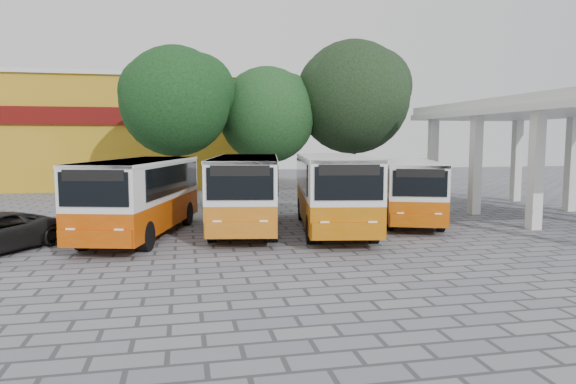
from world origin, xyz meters
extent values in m
plane|color=slate|center=(0.00, 0.00, 0.00)|extent=(90.00, 90.00, 0.00)
cube|color=silver|center=(7.85, 10.50, 2.50)|extent=(0.45, 0.45, 5.00)
cube|color=silver|center=(13.15, 10.50, 2.50)|extent=(0.45, 0.45, 5.00)
cube|color=silver|center=(10.50, 4.00, 5.20)|extent=(6.60, 15.60, 0.40)
cube|color=silver|center=(10.50, 4.00, 4.85)|extent=(6.80, 15.80, 0.30)
cube|color=#B08416|center=(-11.00, 26.00, 4.00)|extent=(20.00, 10.00, 8.00)
cube|color=#590C0A|center=(-11.00, 20.90, 5.20)|extent=(20.00, 0.20, 1.20)
cube|color=silver|center=(-11.00, 26.00, 8.15)|extent=(20.40, 10.40, 0.30)
cube|color=#B03D00|center=(-7.51, 3.42, 0.89)|extent=(4.32, 8.19, 1.03)
cube|color=silver|center=(-7.51, 3.42, 2.12)|extent=(4.32, 8.19, 1.44)
cube|color=silver|center=(-7.51, 3.42, 2.79)|extent=(4.36, 8.21, 0.12)
cube|color=black|center=(-8.71, 3.42, 2.14)|extent=(1.73, 6.27, 1.03)
cube|color=black|center=(-6.31, 3.42, 2.14)|extent=(1.73, 6.27, 1.03)
cube|color=black|center=(-7.51, -0.52, 2.14)|extent=(2.05, 0.60, 1.03)
cube|color=black|center=(-7.51, -0.52, 2.55)|extent=(1.82, 0.54, 0.33)
cylinder|color=black|center=(-8.57, 0.87, 0.49)|extent=(0.27, 0.98, 0.98)
cylinder|color=black|center=(-6.45, 0.87, 0.49)|extent=(0.27, 0.98, 0.98)
cylinder|color=black|center=(-8.57, 5.98, 0.49)|extent=(0.27, 0.98, 0.98)
cylinder|color=black|center=(-6.45, 5.98, 0.49)|extent=(0.27, 0.98, 0.98)
cube|color=#B56010|center=(-3.49, 4.12, 0.91)|extent=(3.71, 8.31, 1.05)
cube|color=silver|center=(-3.49, 4.12, 2.17)|extent=(3.71, 8.31, 1.47)
cube|color=silver|center=(-3.49, 4.12, 2.85)|extent=(3.76, 8.32, 0.12)
cube|color=black|center=(-4.71, 4.12, 2.19)|extent=(1.15, 6.53, 1.05)
cube|color=black|center=(-2.26, 4.12, 2.19)|extent=(1.15, 6.53, 1.05)
cube|color=black|center=(-3.49, 0.09, 2.19)|extent=(2.13, 0.41, 1.05)
cube|color=black|center=(-3.49, 0.09, 2.61)|extent=(1.89, 0.38, 0.34)
cylinder|color=black|center=(-4.57, 1.51, 0.50)|extent=(0.28, 1.00, 1.00)
cylinder|color=black|center=(-2.40, 1.51, 0.50)|extent=(0.28, 1.00, 1.00)
cylinder|color=black|center=(-4.57, 6.73, 0.50)|extent=(0.28, 1.00, 1.00)
cylinder|color=black|center=(-2.40, 6.73, 0.50)|extent=(0.28, 1.00, 1.00)
cube|color=#A95803|center=(-0.13, 3.23, 0.92)|extent=(3.76, 8.43, 1.07)
cube|color=silver|center=(-0.13, 3.23, 2.20)|extent=(3.76, 8.43, 1.50)
cube|color=silver|center=(-0.13, 3.23, 2.89)|extent=(3.81, 8.44, 0.12)
cube|color=black|center=(-1.37, 3.23, 2.22)|extent=(1.17, 6.63, 1.07)
cube|color=black|center=(1.11, 3.23, 2.22)|extent=(1.17, 6.63, 1.07)
cube|color=black|center=(-0.13, -0.86, 2.22)|extent=(2.17, 0.41, 1.07)
cube|color=black|center=(-0.13, -0.86, 2.65)|extent=(1.92, 0.38, 0.35)
cylinder|color=black|center=(-1.23, 0.58, 0.51)|extent=(0.28, 1.02, 1.02)
cylinder|color=black|center=(0.97, 0.58, 0.51)|extent=(0.28, 1.02, 1.02)
cylinder|color=black|center=(-1.23, 5.87, 0.51)|extent=(0.28, 1.02, 1.02)
cylinder|color=black|center=(0.97, 5.87, 0.51)|extent=(0.28, 1.02, 1.02)
cube|color=#AC4600|center=(3.79, 4.64, 0.83)|extent=(4.49, 7.61, 0.96)
cube|color=silver|center=(3.79, 4.64, 1.98)|extent=(4.49, 7.61, 1.34)
cube|color=silver|center=(3.79, 4.64, 2.59)|extent=(4.53, 7.63, 0.11)
cube|color=black|center=(2.67, 4.64, 1.99)|extent=(2.05, 5.69, 0.96)
cube|color=black|center=(4.90, 4.64, 1.99)|extent=(2.05, 5.69, 0.96)
cube|color=black|center=(3.79, 0.98, 1.99)|extent=(1.87, 0.70, 0.96)
cube|color=black|center=(3.79, 0.98, 2.37)|extent=(1.65, 0.63, 0.31)
cylinder|color=black|center=(2.80, 2.27, 0.46)|extent=(0.26, 0.91, 0.91)
cylinder|color=black|center=(4.77, 2.27, 0.46)|extent=(0.26, 0.91, 0.91)
cylinder|color=black|center=(2.80, 7.02, 0.46)|extent=(0.26, 0.91, 0.91)
cylinder|color=black|center=(4.77, 7.02, 0.46)|extent=(0.26, 0.91, 0.91)
cylinder|color=black|center=(-6.32, 13.93, 2.09)|extent=(0.46, 0.46, 4.19)
sphere|color=black|center=(-6.32, 13.93, 5.76)|extent=(6.24, 6.24, 6.24)
sphere|color=black|center=(-5.07, 14.23, 6.38)|extent=(4.37, 4.37, 4.37)
sphere|color=black|center=(-7.41, 13.73, 6.23)|extent=(4.06, 4.06, 4.06)
cylinder|color=#4A2915|center=(-0.75, 15.73, 1.89)|extent=(0.45, 0.45, 3.79)
sphere|color=#113913|center=(-0.75, 15.73, 5.11)|extent=(6.00, 6.00, 6.00)
sphere|color=#113913|center=(0.45, 16.03, 5.71)|extent=(4.20, 4.20, 4.20)
sphere|color=#113913|center=(-1.80, 15.53, 5.56)|extent=(3.90, 3.90, 3.90)
cylinder|color=#3D270F|center=(4.80, 15.57, 2.32)|extent=(0.49, 0.49, 4.64)
sphere|color=black|center=(4.80, 15.57, 6.30)|extent=(7.22, 7.22, 7.22)
sphere|color=black|center=(6.25, 15.87, 7.02)|extent=(5.06, 5.06, 5.06)
sphere|color=black|center=(3.54, 15.37, 6.84)|extent=(4.70, 4.70, 4.70)
camera|label=1|loc=(-5.92, -16.20, 3.60)|focal=32.00mm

